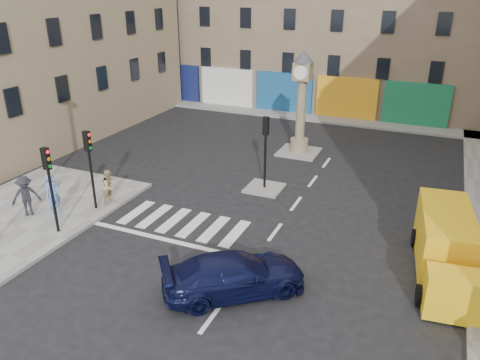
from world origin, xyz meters
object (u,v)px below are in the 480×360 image
Objects in this scene: navy_sedan at (234,275)px; pedestrian_tan at (110,186)px; clock_pillar at (302,96)px; yellow_van at (446,246)px; traffic_light_left_far at (89,158)px; traffic_light_left_near at (49,177)px; pedestrian_blue at (53,194)px; traffic_light_island at (265,141)px; pedestrian_dark at (26,196)px.

navy_sedan is 8.97m from pedestrian_tan.
clock_pillar is 13.63m from yellow_van.
traffic_light_left_far is 0.62× the size of yellow_van.
pedestrian_tan is at bearing 84.56° from traffic_light_left_near.
pedestrian_blue is 2.49m from pedestrian_tan.
traffic_light_island is 0.61× the size of clock_pillar.
pedestrian_tan is (-14.57, -0.33, -0.08)m from yellow_van.
traffic_light_island reaches higher than pedestrian_dark.
traffic_light_left_far is at bearing 177.45° from yellow_van.
traffic_light_left_near is 0.61× the size of clock_pillar.
clock_pillar is 3.24× the size of pedestrian_blue.
traffic_light_left_near is 1.99× the size of pedestrian_dark.
traffic_light_island is at bearing -8.92° from pedestrian_dark.
traffic_light_left_near is at bearing -173.53° from yellow_van.
traffic_light_left_near is at bearing 46.09° from navy_sedan.
navy_sedan is at bearing -81.70° from clock_pillar.
yellow_van is at bearing 13.20° from traffic_light_left_near.
traffic_light_left_far is 9.16m from navy_sedan.
traffic_light_left_far reaches higher than navy_sedan.
pedestrian_dark is at bearing 43.69° from navy_sedan.
traffic_light_left_far is 1.83m from pedestrian_tan.
traffic_light_left_far is 0.76× the size of navy_sedan.
clock_pillar is at bearing 90.00° from traffic_light_island.
traffic_light_left_near is 3.57m from pedestrian_tan.
navy_sedan is 10.78m from pedestrian_dark.
pedestrian_blue is 1.14× the size of pedestrian_tan.
traffic_light_island reaches higher than yellow_van.
pedestrian_blue is at bearing -178.84° from yellow_van.
navy_sedan is 2.62× the size of pedestrian_dark.
traffic_light_island reaches higher than pedestrian_blue.
pedestrian_dark reaches higher than pedestrian_tan.
clock_pillar reaches higher than pedestrian_dark.
pedestrian_blue reaches higher than navy_sedan.
clock_pillar reaches higher than yellow_van.
clock_pillar is (6.30, 11.40, 0.93)m from traffic_light_left_far.
traffic_light_left_near is 1.00× the size of traffic_light_left_far.
yellow_van is 3.19× the size of pedestrian_blue.
yellow_van is 3.65× the size of pedestrian_tan.
pedestrian_tan is (-8.11, 3.82, 0.27)m from navy_sedan.
yellow_van is at bearing 4.18° from traffic_light_left_far.
traffic_light_left_near reaches higher than yellow_van.
traffic_light_left_near is 8.65m from navy_sedan.
traffic_light_left_near is at bearing -114.55° from clock_pillar.
traffic_light_left_near is at bearing -64.33° from pedestrian_dark.
pedestrian_dark is (-2.28, -1.77, -1.54)m from traffic_light_left_far.
yellow_van is at bearing -96.57° from navy_sedan.
pedestrian_blue is (-1.30, -1.15, -1.53)m from traffic_light_left_far.
navy_sedan is (2.11, -8.47, -1.88)m from traffic_light_island.
pedestrian_blue reaches higher than pedestrian_dark.
clock_pillar is (0.00, 6.00, 0.96)m from traffic_light_island.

